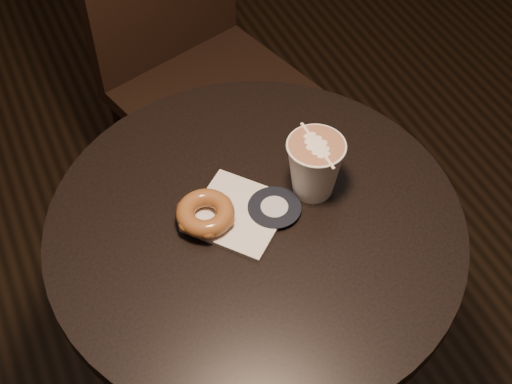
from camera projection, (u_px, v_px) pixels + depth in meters
cafe_table at (255, 286)px, 1.33m from camera, size 0.70×0.70×0.75m
chair at (188, 41)px, 1.74m from camera, size 0.52×0.52×1.06m
pastry_bag at (238, 214)px, 1.19m from camera, size 0.20×0.20×0.01m
doughnut at (205, 213)px, 1.16m from camera, size 0.10×0.10×0.03m
latte_cup at (314, 167)px, 1.18m from camera, size 0.10×0.10×0.11m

